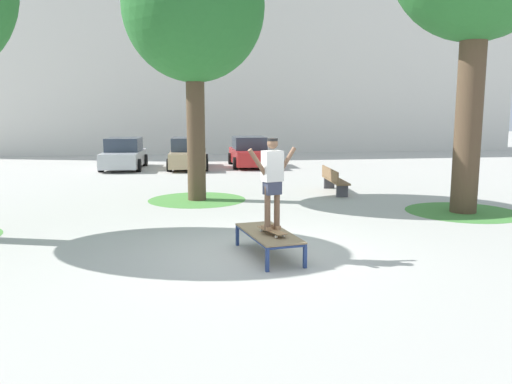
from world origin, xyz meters
name	(u,v)px	position (x,y,z in m)	size (l,w,h in m)	color
ground_plane	(256,254)	(0.00, 0.00, 0.00)	(120.00, 120.00, 0.00)	#B7B5AD
building_facade	(231,36)	(2.53, 26.49, 7.94)	(40.05, 4.00, 15.87)	silver
skate_box	(269,235)	(0.22, -0.14, 0.41)	(1.05, 2.00, 0.46)	navy
skateboard	(272,230)	(0.25, -0.33, 0.54)	(0.45, 0.82, 0.09)	#9E754C
skater	(272,177)	(0.25, -0.33, 1.53)	(0.97, 0.41, 1.69)	brown
grass_patch_near_right	(463,212)	(6.28, 3.28, 0.00)	(3.07, 3.07, 0.01)	#47893D
tree_mid_back	(194,8)	(-0.84, 6.45, 5.76)	(4.22, 4.22, 8.03)	brown
grass_patch_mid_back	(197,200)	(-0.84, 6.45, 0.00)	(3.05, 3.05, 0.01)	#519342
car_silver	(124,155)	(-3.94, 16.04, 0.69)	(2.12, 4.30, 1.50)	#B7BABF
car_tan	(188,154)	(-0.84, 15.77, 0.69)	(2.10, 4.29, 1.50)	tan
car_red	(249,153)	(2.26, 16.22, 0.69)	(1.96, 4.22, 1.50)	red
park_bench	(334,180)	(3.84, 7.19, 0.45)	(0.64, 2.43, 0.83)	brown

